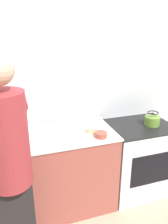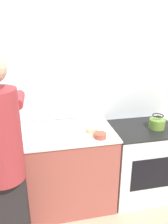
% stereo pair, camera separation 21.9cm
% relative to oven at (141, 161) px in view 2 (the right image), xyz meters
% --- Properties ---
extents(ground_plane, '(12.00, 12.00, 0.00)m').
position_rel_oven_xyz_m(ground_plane, '(-0.89, -0.31, -0.45)').
color(ground_plane, tan).
extents(wall_back, '(8.00, 0.05, 2.60)m').
position_rel_oven_xyz_m(wall_back, '(-0.89, 0.40, 0.85)').
color(wall_back, silver).
rests_on(wall_back, ground_plane).
extents(counter, '(1.78, 0.67, 0.92)m').
position_rel_oven_xyz_m(counter, '(-1.28, 0.01, 0.02)').
color(counter, '#9E4C42').
rests_on(counter, ground_plane).
extents(oven, '(0.76, 0.63, 0.89)m').
position_rel_oven_xyz_m(oven, '(0.00, 0.00, 0.00)').
color(oven, silver).
rests_on(oven, ground_plane).
extents(person, '(0.35, 0.59, 1.82)m').
position_rel_oven_xyz_m(person, '(-1.46, -0.55, 0.56)').
color(person, black).
rests_on(person, ground_plane).
extents(cutting_board, '(0.37, 0.18, 0.02)m').
position_rel_oven_xyz_m(cutting_board, '(-1.45, -0.12, 0.49)').
color(cutting_board, silver).
rests_on(cutting_board, counter).
extents(knife, '(0.21, 0.11, 0.01)m').
position_rel_oven_xyz_m(knife, '(-1.47, -0.14, 0.50)').
color(knife, silver).
rests_on(knife, cutting_board).
extents(kettle, '(0.18, 0.18, 0.16)m').
position_rel_oven_xyz_m(kettle, '(0.13, -0.03, 0.51)').
color(kettle, olive).
rests_on(kettle, oven).
extents(bowl_prep, '(0.12, 0.12, 0.05)m').
position_rel_oven_xyz_m(bowl_prep, '(-0.64, -0.05, 0.51)').
color(bowl_prep, '#C6B789').
rests_on(bowl_prep, counter).
extents(bowl_mixing, '(0.13, 0.13, 0.05)m').
position_rel_oven_xyz_m(bowl_mixing, '(-0.59, -0.20, 0.50)').
color(bowl_mixing, '#9E4738').
rests_on(bowl_mixing, counter).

